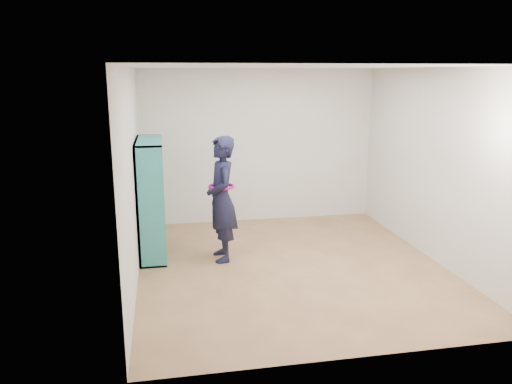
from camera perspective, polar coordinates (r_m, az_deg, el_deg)
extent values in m
plane|color=brown|center=(6.78, 4.01, -8.47)|extent=(4.50, 4.50, 0.00)
plane|color=white|center=(6.29, 4.41, 14.08)|extent=(4.50, 4.50, 0.00)
cube|color=beige|center=(6.21, -13.95, 1.66)|extent=(0.02, 4.50, 2.60)
cube|color=beige|center=(7.18, 19.84, 2.81)|extent=(0.02, 4.50, 2.60)
cube|color=beige|center=(8.57, 0.34, 5.23)|extent=(4.00, 0.02, 2.60)
cube|color=beige|center=(4.33, 11.82, -3.30)|extent=(4.00, 0.02, 2.60)
cube|color=#277B73|center=(6.59, -11.95, -1.86)|extent=(0.36, 0.03, 1.64)
cube|color=#277B73|center=(7.76, -11.81, 0.45)|extent=(0.36, 0.03, 1.64)
cube|color=#277B73|center=(7.41, -11.57, -6.67)|extent=(0.36, 1.23, 0.03)
cube|color=#277B73|center=(7.03, -12.19, 5.77)|extent=(0.36, 1.23, 0.03)
cube|color=#277B73|center=(7.18, -13.20, -0.67)|extent=(0.03, 1.23, 1.64)
cube|color=#277B73|center=(6.99, -11.90, -1.00)|extent=(0.33, 0.03, 1.59)
cube|color=#277B73|center=(7.37, -11.85, -0.25)|extent=(0.33, 0.03, 1.59)
cube|color=#277B73|center=(7.28, -11.72, -3.64)|extent=(0.33, 1.18, 0.03)
cube|color=#277B73|center=(7.18, -11.87, -0.61)|extent=(0.33, 1.18, 0.03)
cube|color=#277B73|center=(7.09, -12.03, 2.50)|extent=(0.33, 1.18, 0.03)
cube|color=beige|center=(7.02, -11.46, -7.35)|extent=(0.23, 0.14, 0.06)
cube|color=black|center=(6.80, -11.57, -3.44)|extent=(0.18, 0.16, 0.30)
cube|color=maroon|center=(6.70, -11.72, -0.41)|extent=(0.18, 0.16, 0.24)
cube|color=silver|center=(6.69, -11.93, 2.34)|extent=(0.23, 0.14, 0.09)
cube|color=navy|center=(7.30, -11.40, -5.57)|extent=(0.18, 0.16, 0.29)
cube|color=brown|center=(7.18, -11.53, -2.77)|extent=(0.18, 0.16, 0.24)
cube|color=#BFB28C|center=(7.16, -11.73, -0.19)|extent=(0.23, 0.14, 0.09)
cube|color=#26594C|center=(7.00, -11.85, 3.67)|extent=(0.18, 0.16, 0.29)
cube|color=beige|center=(7.68, -11.36, -4.91)|extent=(0.18, 0.16, 0.21)
cube|color=black|center=(7.64, -11.55, -2.50)|extent=(0.23, 0.14, 0.06)
cube|color=maroon|center=(7.47, -11.65, 1.09)|extent=(0.18, 0.16, 0.27)
cube|color=silver|center=(7.39, -11.80, 4.08)|extent=(0.18, 0.16, 0.26)
imported|color=black|center=(6.78, -3.95, -0.82)|extent=(0.45, 0.65, 1.72)
torus|color=#A90D7B|center=(6.74, -3.97, 0.62)|extent=(0.38, 0.38, 0.04)
cube|color=silver|center=(6.82, -5.33, 0.22)|extent=(0.03, 0.10, 0.14)
cube|color=black|center=(6.82, -5.33, 0.22)|extent=(0.03, 0.09, 0.14)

